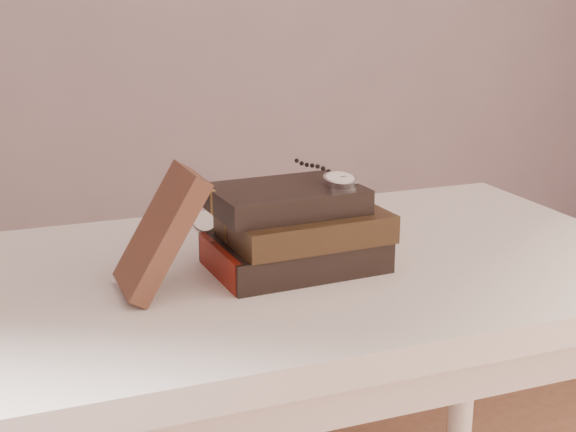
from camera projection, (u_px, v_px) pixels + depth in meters
name	position (u px, v px, depth m)	size (l,w,h in m)	color
table	(308.00, 319.00, 1.15)	(1.00, 0.60, 0.75)	silver
book_stack	(296.00, 230.00, 1.08)	(0.24, 0.17, 0.11)	black
journal	(161.00, 232.00, 0.98)	(0.03, 0.11, 0.17)	#3B1F16
pocket_watch	(338.00, 179.00, 1.07)	(0.05, 0.15, 0.02)	silver
eyeglasses	(220.00, 214.00, 1.11)	(0.10, 0.12, 0.05)	silver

